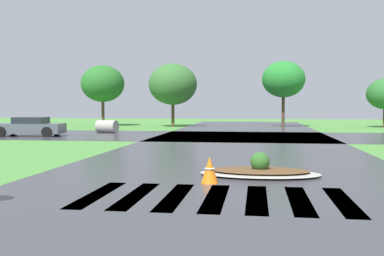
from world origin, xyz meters
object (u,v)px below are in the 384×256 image
(median_island, at_px, (260,171))
(car_dark_suv, at_px, (30,127))
(traffic_cone, at_px, (210,170))
(drainage_pipe_stack, at_px, (107,126))

(median_island, height_order, car_dark_suv, car_dark_suv)
(car_dark_suv, height_order, traffic_cone, car_dark_suv)
(median_island, bearing_deg, drainage_pipe_stack, 120.34)
(median_island, relative_size, traffic_cone, 4.95)
(car_dark_suv, bearing_deg, median_island, 129.91)
(car_dark_suv, xyz_separation_m, drainage_pipe_stack, (3.82, 4.14, -0.14))
(drainage_pipe_stack, xyz_separation_m, traffic_cone, (9.58, -20.07, -0.11))
(car_dark_suv, bearing_deg, drainage_pipe_stack, -138.22)
(median_island, height_order, traffic_cone, traffic_cone)
(drainage_pipe_stack, bearing_deg, car_dark_suv, -132.66)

